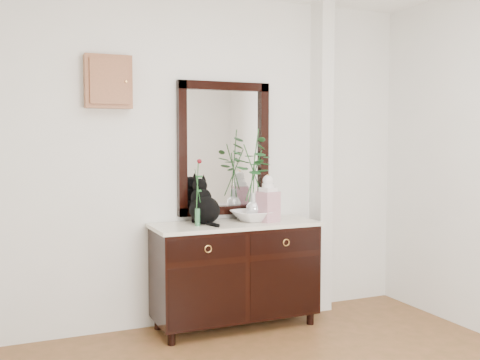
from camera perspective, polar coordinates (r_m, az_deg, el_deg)
name	(u,v)px	position (r m, az deg, el deg)	size (l,w,h in m)	color
wall_back	(212,159)	(4.65, -2.84, 2.09)	(3.60, 0.04, 2.70)	silver
pilaster	(321,158)	(5.02, 8.25, 2.21)	(0.12, 0.20, 2.70)	silver
sideboard	(235,269)	(4.57, -0.50, -9.03)	(1.33, 0.52, 0.82)	black
wall_mirror	(224,149)	(4.67, -1.64, 3.21)	(0.80, 0.06, 1.10)	black
key_cabinet	(108,82)	(4.41, -13.25, 9.69)	(0.35, 0.10, 0.40)	brown
cat	(204,201)	(4.44, -3.64, -2.10)	(0.26, 0.32, 0.37)	black
lotus_bowl	(254,216)	(4.60, 1.40, -3.64)	(0.35, 0.35, 0.09)	white
vase_branches	(254,173)	(4.57, 1.41, 0.70)	(0.35, 0.35, 0.74)	silver
bud_vase_rose	(197,192)	(4.32, -4.35, -1.22)	(0.06, 0.06, 0.53)	#346D43
ginger_jar	(268,198)	(4.55, 2.88, -1.80)	(0.15, 0.15, 0.39)	white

